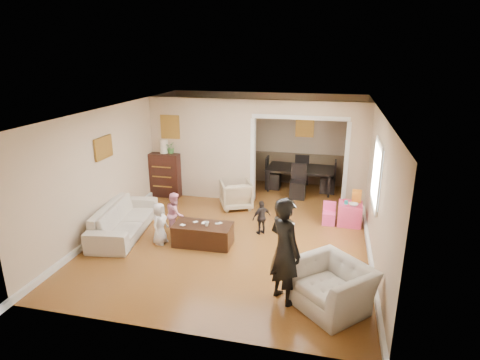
% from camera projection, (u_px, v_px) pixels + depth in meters
% --- Properties ---
extents(floor, '(7.00, 7.00, 0.00)m').
position_uv_depth(floor, '(238.00, 228.00, 8.73)').
color(floor, brown).
rests_on(floor, ground).
extents(partition_left, '(2.75, 0.18, 2.60)m').
position_uv_depth(partition_left, '(203.00, 149.00, 10.30)').
color(partition_left, tan).
rests_on(partition_left, ground).
extents(partition_right, '(0.55, 0.18, 2.60)m').
position_uv_depth(partition_right, '(357.00, 157.00, 9.46)').
color(partition_right, tan).
rests_on(partition_right, ground).
extents(partition_header, '(2.22, 0.18, 0.35)m').
position_uv_depth(partition_header, '(301.00, 108.00, 9.41)').
color(partition_header, tan).
rests_on(partition_header, partition_right).
extents(window_pane, '(0.03, 0.95, 1.10)m').
position_uv_depth(window_pane, '(377.00, 174.00, 7.29)').
color(window_pane, white).
rests_on(window_pane, ground).
extents(framed_art_partition, '(0.45, 0.03, 0.55)m').
position_uv_depth(framed_art_partition, '(170.00, 127.00, 10.22)').
color(framed_art_partition, brown).
rests_on(framed_art_partition, partition_left).
extents(framed_art_sofa_wall, '(0.03, 0.55, 0.40)m').
position_uv_depth(framed_art_sofa_wall, '(103.00, 148.00, 8.22)').
color(framed_art_sofa_wall, brown).
extents(framed_art_alcove, '(0.45, 0.03, 0.55)m').
position_uv_depth(framed_art_alcove, '(305.00, 126.00, 11.15)').
color(framed_art_alcove, brown).
extents(sofa, '(1.14, 2.25, 0.63)m').
position_uv_depth(sofa, '(124.00, 219.00, 8.42)').
color(sofa, beige).
rests_on(sofa, ground).
extents(armchair_back, '(0.96, 0.97, 0.68)m').
position_uv_depth(armchair_back, '(236.00, 195.00, 9.80)').
color(armchair_back, tan).
rests_on(armchair_back, ground).
extents(armchair_front, '(1.43, 1.43, 0.70)m').
position_uv_depth(armchair_front, '(331.00, 286.00, 5.95)').
color(armchair_front, beige).
rests_on(armchair_front, ground).
extents(dresser, '(0.85, 0.48, 1.16)m').
position_uv_depth(dresser, '(166.00, 174.00, 10.60)').
color(dresser, black).
rests_on(dresser, ground).
extents(table_lamp, '(0.22, 0.22, 0.36)m').
position_uv_depth(table_lamp, '(164.00, 146.00, 10.37)').
color(table_lamp, '#F0E1C4').
rests_on(table_lamp, dresser).
extents(potted_plant, '(0.29, 0.25, 0.32)m').
position_uv_depth(potted_plant, '(171.00, 147.00, 10.33)').
color(potted_plant, '#467D37').
rests_on(potted_plant, dresser).
extents(coffee_table, '(1.17, 0.61, 0.43)m').
position_uv_depth(coffee_table, '(203.00, 234.00, 7.95)').
color(coffee_table, '#372011').
rests_on(coffee_table, ground).
extents(coffee_cup, '(0.10, 0.10, 0.09)m').
position_uv_depth(coffee_cup, '(207.00, 224.00, 7.80)').
color(coffee_cup, silver).
rests_on(coffee_cup, coffee_table).
extents(play_table, '(0.53, 0.53, 0.49)m').
position_uv_depth(play_table, '(350.00, 214.00, 8.87)').
color(play_table, '#DB396B').
rests_on(play_table, ground).
extents(cereal_box, '(0.20, 0.08, 0.30)m').
position_uv_depth(cereal_box, '(357.00, 196.00, 8.81)').
color(cereal_box, yellow).
rests_on(cereal_box, play_table).
extents(cyan_cup, '(0.08, 0.08, 0.08)m').
position_uv_depth(cyan_cup, '(346.00, 202.00, 8.76)').
color(cyan_cup, '#27C5B8').
rests_on(cyan_cup, play_table).
extents(toy_block, '(0.09, 0.08, 0.05)m').
position_uv_depth(toy_block, '(345.00, 200.00, 8.92)').
color(toy_block, red).
rests_on(toy_block, play_table).
extents(play_bowl, '(0.22, 0.22, 0.05)m').
position_uv_depth(play_bowl, '(353.00, 205.00, 8.66)').
color(play_bowl, silver).
rests_on(play_bowl, play_table).
extents(dining_table, '(1.87, 1.11, 0.64)m').
position_uv_depth(dining_table, '(300.00, 179.00, 11.05)').
color(dining_table, black).
rests_on(dining_table, ground).
extents(adult_person, '(0.73, 0.72, 1.69)m').
position_uv_depth(adult_person, '(285.00, 251.00, 5.97)').
color(adult_person, black).
rests_on(adult_person, ground).
extents(child_kneel_a, '(0.33, 0.45, 0.86)m').
position_uv_depth(child_kneel_a, '(160.00, 224.00, 7.93)').
color(child_kneel_a, silver).
rests_on(child_kneel_a, ground).
extents(child_kneel_b, '(0.50, 0.55, 0.93)m').
position_uv_depth(child_kneel_b, '(175.00, 214.00, 8.30)').
color(child_kneel_b, pink).
rests_on(child_kneel_b, ground).
extents(child_toddler, '(0.44, 0.43, 0.74)m').
position_uv_depth(child_toddler, '(262.00, 217.00, 8.36)').
color(child_toddler, black).
rests_on(child_toddler, ground).
extents(craft_papers, '(0.81, 0.37, 0.00)m').
position_uv_depth(craft_papers, '(203.00, 223.00, 7.93)').
color(craft_papers, white).
rests_on(craft_papers, coffee_table).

